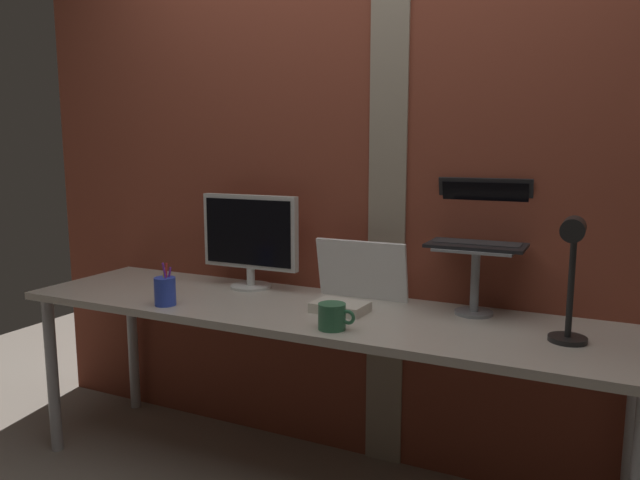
% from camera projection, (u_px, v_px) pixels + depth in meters
% --- Properties ---
extents(brick_wall_back, '(3.50, 0.16, 2.52)m').
position_uv_depth(brick_wall_back, '(377.00, 167.00, 2.49)').
color(brick_wall_back, brown).
rests_on(brick_wall_back, ground_plane).
extents(desk, '(2.40, 0.62, 0.73)m').
position_uv_depth(desk, '(309.00, 324.00, 2.31)').
color(desk, beige).
rests_on(desk, ground_plane).
extents(monitor, '(0.46, 0.18, 0.41)m').
position_uv_depth(monitor, '(250.00, 236.00, 2.59)').
color(monitor, silver).
rests_on(monitor, desk).
extents(laptop_stand, '(0.28, 0.22, 0.25)m').
position_uv_depth(laptop_stand, '(475.00, 269.00, 2.19)').
color(laptop_stand, gray).
rests_on(laptop_stand, desk).
extents(laptop, '(0.35, 0.28, 0.25)m').
position_uv_depth(laptop, '(481.00, 225.00, 2.23)').
color(laptop, black).
rests_on(laptop, laptop_stand).
extents(whiteboard_panel, '(0.38, 0.07, 0.24)m').
position_uv_depth(whiteboard_panel, '(361.00, 270.00, 2.41)').
color(whiteboard_panel, white).
rests_on(whiteboard_panel, desk).
extents(desk_lamp, '(0.12, 0.20, 0.41)m').
position_uv_depth(desk_lamp, '(571.00, 266.00, 1.81)').
color(desk_lamp, black).
rests_on(desk_lamp, desk).
extents(pen_cup, '(0.08, 0.08, 0.17)m').
position_uv_depth(pen_cup, '(165.00, 291.00, 2.33)').
color(pen_cup, blue).
rests_on(pen_cup, desk).
extents(coffee_mug, '(0.13, 0.09, 0.09)m').
position_uv_depth(coffee_mug, '(333.00, 316.00, 2.02)').
color(coffee_mug, '#33724C').
rests_on(coffee_mug, desk).
extents(paper_clutter_stack, '(0.21, 0.15, 0.04)m').
position_uv_depth(paper_clutter_stack, '(341.00, 307.00, 2.24)').
color(paper_clutter_stack, silver).
rests_on(paper_clutter_stack, desk).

